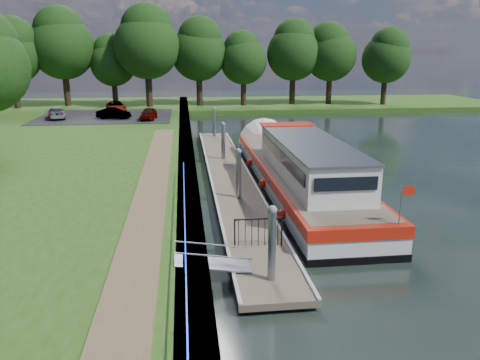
{
  "coord_description": "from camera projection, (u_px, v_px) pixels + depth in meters",
  "views": [
    {
      "loc": [
        -2.69,
        -14.11,
        7.58
      ],
      "look_at": [
        0.03,
        8.18,
        1.4
      ],
      "focal_mm": 35.0,
      "sensor_mm": 36.0,
      "label": 1
    }
  ],
  "objects": [
    {
      "name": "gate_panel",
      "position": [
        258.0,
        228.0,
        17.62
      ],
      "size": [
        1.85,
        0.05,
        1.15
      ],
      "color": "black",
      "rests_on": "ground"
    },
    {
      "name": "far_bank",
      "position": [
        286.0,
        104.0,
        66.91
      ],
      "size": [
        60.0,
        18.0,
        0.6
      ],
      "primitive_type": "cube",
      "color": "#274B15",
      "rests_on": "ground"
    },
    {
      "name": "car_a",
      "position": [
        149.0,
        114.0,
        47.93
      ],
      "size": [
        1.75,
        3.63,
        1.19
      ],
      "primitive_type": "imported",
      "rotation": [
        0.0,
        0.0,
        -0.1
      ],
      "color": "#999999",
      "rests_on": "carpark"
    },
    {
      "name": "carpark",
      "position": [
        106.0,
        116.0,
        50.7
      ],
      "size": [
        14.0,
        12.0,
        0.06
      ],
      "primitive_type": "cube",
      "color": "black",
      "rests_on": "riverbank"
    },
    {
      "name": "bank_edge",
      "position": [
        187.0,
        168.0,
        29.78
      ],
      "size": [
        1.1,
        90.0,
        0.78
      ],
      "primitive_type": "cube",
      "color": "#473D2D",
      "rests_on": "ground"
    },
    {
      "name": "footpath",
      "position": [
        150.0,
        196.0,
        22.76
      ],
      "size": [
        1.6,
        40.0,
        0.05
      ],
      "primitive_type": "cube",
      "color": "brown",
      "rests_on": "riverbank"
    },
    {
      "name": "pontoon",
      "position": [
        230.0,
        178.0,
        28.22
      ],
      "size": [
        2.5,
        30.0,
        0.56
      ],
      "color": "brown",
      "rests_on": "ground"
    },
    {
      "name": "car_c",
      "position": [
        56.0,
        113.0,
        48.53
      ],
      "size": [
        2.7,
        4.37,
        1.18
      ],
      "primitive_type": "imported",
      "rotation": [
        0.0,
        0.0,
        3.42
      ],
      "color": "#999999",
      "rests_on": "carpark"
    },
    {
      "name": "car_b",
      "position": [
        114.0,
        113.0,
        48.4
      ],
      "size": [
        3.6,
        1.88,
        1.13
      ],
      "primitive_type": "imported",
      "rotation": [
        0.0,
        0.0,
        1.36
      ],
      "color": "#999999",
      "rests_on": "carpark"
    },
    {
      "name": "mooring_piles",
      "position": [
        230.0,
        161.0,
        27.93
      ],
      "size": [
        0.3,
        27.3,
        3.55
      ],
      "color": "gray",
      "rests_on": "ground"
    },
    {
      "name": "gangway",
      "position": [
        213.0,
        263.0,
        15.92
      ],
      "size": [
        2.58,
        1.0,
        0.92
      ],
      "color": "#A5A8AD",
      "rests_on": "ground"
    },
    {
      "name": "barge",
      "position": [
        295.0,
        169.0,
        26.85
      ],
      "size": [
        4.36,
        21.15,
        4.78
      ],
      "color": "black",
      "rests_on": "ground"
    },
    {
      "name": "horizon_trees",
      "position": [
        189.0,
        49.0,
        60.12
      ],
      "size": [
        54.38,
        10.03,
        12.87
      ],
      "color": "#332316",
      "rests_on": "ground"
    },
    {
      "name": "car_d",
      "position": [
        116.0,
        107.0,
        53.57
      ],
      "size": [
        2.94,
        4.81,
        1.24
      ],
      "primitive_type": "imported",
      "rotation": [
        0.0,
        0.0,
        0.21
      ],
      "color": "#999999",
      "rests_on": "carpark"
    },
    {
      "name": "ground",
      "position": [
        268.0,
        283.0,
        15.82
      ],
      "size": [
        160.0,
        160.0,
        0.0
      ],
      "primitive_type": "plane",
      "color": "black",
      "rests_on": "ground"
    },
    {
      "name": "blue_fence",
      "position": [
        185.0,
        220.0,
        18.03
      ],
      "size": [
        0.04,
        18.04,
        0.72
      ],
      "color": "#0C2DBF",
      "rests_on": "riverbank"
    }
  ]
}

